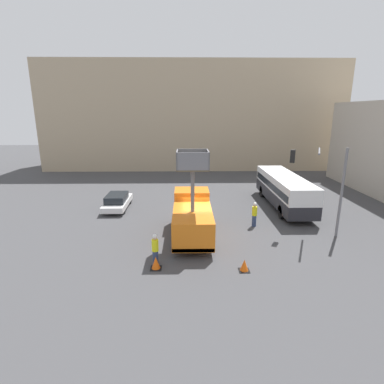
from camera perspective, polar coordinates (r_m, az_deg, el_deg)
The scene contains 10 objects.
ground_plane at distance 21.46m, azimuth 1.57°, elevation -8.28°, with size 120.00×120.00×0.00m, color #424244.
building_backdrop_far at distance 48.21m, azimuth 0.07°, elevation 14.19°, with size 44.00×10.00×15.49m.
utility_truck at distance 20.81m, azimuth 0.04°, elevation -4.48°, with size 2.56×6.73×6.19m.
city_bus at distance 28.55m, azimuth 17.09°, elevation 0.69°, with size 2.57×10.45×2.90m.
traffic_light_pole at distance 22.45m, azimuth 23.86°, elevation 2.73°, with size 3.39×3.14×6.22m.
road_worker_near_truck at distance 17.42m, azimuth -7.02°, elevation -10.79°, with size 0.38×0.38×1.87m.
road_worker_directing at distance 23.27m, azimuth 11.81°, elevation -4.17°, with size 0.38×0.38×1.91m.
traffic_cone_near_truck at distance 17.18m, azimuth 9.93°, elevation -13.63°, with size 0.59×0.59×0.68m.
traffic_cone_mid_road at distance 17.26m, azimuth -6.90°, elevation -13.29°, with size 0.63×0.63×0.72m.
parked_car_curbside at distance 27.78m, azimuth -14.05°, elevation -1.69°, with size 1.89×4.75×1.38m.
Camera 1 is at (-0.95, -19.68, 8.51)m, focal length 28.00 mm.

